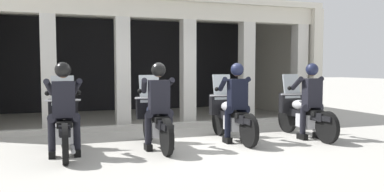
{
  "coord_description": "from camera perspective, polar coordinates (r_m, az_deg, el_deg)",
  "views": [
    {
      "loc": [
        -2.54,
        -7.26,
        1.49
      ],
      "look_at": [
        0.0,
        0.05,
        0.93
      ],
      "focal_mm": 36.32,
      "sensor_mm": 36.0,
      "label": 1
    }
  ],
  "objects": [
    {
      "name": "motorcycle_far_right",
      "position": [
        8.72,
        15.93,
        -2.51
      ],
      "size": [
        0.62,
        2.04,
        1.35
      ],
      "rotation": [
        0.0,
        0.0,
        0.05
      ],
      "color": "black",
      "rests_on": "ground"
    },
    {
      "name": "police_officer_far_left",
      "position": [
        6.78,
        -18.34,
        -0.71
      ],
      "size": [
        0.63,
        0.61,
        1.58
      ],
      "rotation": [
        0.0,
        0.0,
        -0.02
      ],
      "color": "black",
      "rests_on": "ground"
    },
    {
      "name": "police_officer_center_left",
      "position": [
        7.04,
        -4.94,
        -0.34
      ],
      "size": [
        0.63,
        0.61,
        1.58
      ],
      "rotation": [
        0.0,
        0.0,
        -0.02
      ],
      "color": "black",
      "rests_on": "ground"
    },
    {
      "name": "ground_plane",
      "position": [
        10.67,
        -5.23,
        -3.87
      ],
      "size": [
        80.0,
        80.0,
        0.0
      ],
      "primitive_type": "plane",
      "color": "#A8A59E"
    },
    {
      "name": "kerb_strip",
      "position": [
        9.62,
        -4.53,
        -4.4
      ],
      "size": [
        9.19,
        0.24,
        0.12
      ],
      "primitive_type": "cube",
      "color": "#B7B5AD",
      "rests_on": "ground"
    },
    {
      "name": "police_officer_far_right",
      "position": [
        8.45,
        17.09,
        0.24
      ],
      "size": [
        0.63,
        0.61,
        1.58
      ],
      "rotation": [
        0.0,
        0.0,
        0.05
      ],
      "color": "black",
      "rests_on": "ground"
    },
    {
      "name": "motorcycle_center_right",
      "position": [
        8.04,
        5.68,
        -2.92
      ],
      "size": [
        0.62,
        2.04,
        1.35
      ],
      "rotation": [
        0.0,
        0.0,
        0.05
      ],
      "color": "black",
      "rests_on": "ground"
    },
    {
      "name": "police_officer_center_right",
      "position": [
        7.74,
        6.58,
        0.05
      ],
      "size": [
        0.63,
        0.61,
        1.58
      ],
      "rotation": [
        0.0,
        0.0,
        0.05
      ],
      "color": "black",
      "rests_on": "ground"
    },
    {
      "name": "motorcycle_far_left",
      "position": [
        7.11,
        -18.29,
        -4.05
      ],
      "size": [
        0.62,
        2.04,
        1.35
      ],
      "rotation": [
        0.0,
        0.0,
        -0.02
      ],
      "color": "black",
      "rests_on": "ground"
    },
    {
      "name": "motorcycle_center_left",
      "position": [
        7.36,
        -5.45,
        -3.58
      ],
      "size": [
        0.62,
        2.04,
        1.35
      ],
      "rotation": [
        0.0,
        0.0,
        -0.02
      ],
      "color": "black",
      "rests_on": "ground"
    },
    {
      "name": "station_building",
      "position": [
        12.29,
        -7.95,
        6.93
      ],
      "size": [
        9.69,
        4.73,
        3.33
      ],
      "color": "black",
      "rests_on": "ground"
    }
  ]
}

